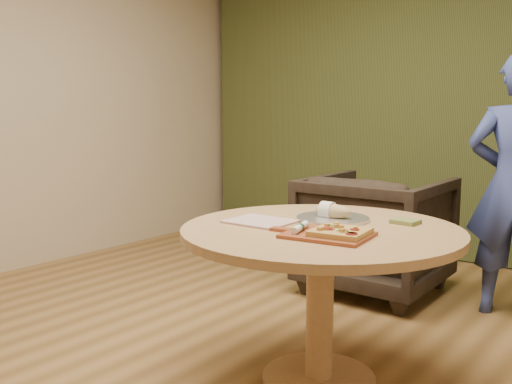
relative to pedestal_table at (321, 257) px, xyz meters
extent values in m
cube|color=olive|center=(-0.46, -0.23, -0.62)|extent=(5.00, 6.00, 0.02)
cube|color=#C4B094|center=(-0.46, 2.78, 0.79)|extent=(5.00, 0.02, 2.80)
cube|color=#333C1B|center=(-0.46, 2.67, 0.79)|extent=(4.80, 0.14, 2.78)
cylinder|color=tan|center=(0.00, 0.00, -0.59)|extent=(0.54, 0.54, 0.03)
cylinder|color=tan|center=(0.00, 0.00, -0.25)|extent=(0.13, 0.13, 0.68)
cylinder|color=tan|center=(0.00, 0.00, 0.12)|extent=(1.29, 1.29, 0.04)
cube|color=brown|center=(0.13, -0.15, 0.15)|extent=(0.38, 0.32, 0.01)
cube|color=brown|center=(-0.09, -0.18, 0.15)|extent=(0.11, 0.06, 0.01)
cube|color=tan|center=(0.18, -0.14, 0.17)|extent=(0.25, 0.25, 0.02)
cylinder|color=maroon|center=(0.23, -0.12, 0.18)|extent=(0.04, 0.04, 0.00)
cylinder|color=maroon|center=(0.26, -0.20, 0.18)|extent=(0.05, 0.05, 0.00)
cylinder|color=maroon|center=(0.26, -0.19, 0.18)|extent=(0.04, 0.04, 0.00)
cylinder|color=maroon|center=(0.14, -0.17, 0.18)|extent=(0.06, 0.06, 0.00)
cube|color=tan|center=(0.13, -0.09, 0.18)|extent=(0.03, 0.03, 0.01)
cube|color=tan|center=(0.23, -0.11, 0.18)|extent=(0.02, 0.02, 0.01)
cube|color=tan|center=(0.12, -0.21, 0.18)|extent=(0.02, 0.02, 0.01)
cube|color=tan|center=(0.11, -0.13, 0.18)|extent=(0.02, 0.02, 0.01)
cube|color=tan|center=(0.15, -0.12, 0.18)|extent=(0.02, 0.02, 0.01)
cube|color=tan|center=(0.17, -0.12, 0.18)|extent=(0.03, 0.03, 0.01)
cube|color=tan|center=(0.12, -0.07, 0.18)|extent=(0.02, 0.02, 0.01)
cube|color=tan|center=(0.21, -0.19, 0.18)|extent=(0.02, 0.02, 0.01)
cube|color=#256A1F|center=(0.23, -0.16, 0.18)|extent=(0.01, 0.01, 0.00)
cube|color=#256A1F|center=(0.19, -0.18, 0.18)|extent=(0.01, 0.01, 0.00)
cube|color=#256A1F|center=(0.15, -0.12, 0.18)|extent=(0.01, 0.01, 0.00)
cube|color=#256A1F|center=(0.13, -0.20, 0.18)|extent=(0.01, 0.01, 0.00)
cube|color=#256A1F|center=(0.13, -0.07, 0.18)|extent=(0.01, 0.01, 0.00)
cube|color=#256A1F|center=(0.10, -0.16, 0.18)|extent=(0.01, 0.01, 0.00)
cube|color=#256A1F|center=(0.13, -0.12, 0.18)|extent=(0.01, 0.01, 0.00)
cube|color=#256A1F|center=(0.21, -0.16, 0.18)|extent=(0.01, 0.01, 0.00)
cube|color=#256A1F|center=(0.11, -0.10, 0.18)|extent=(0.01, 0.01, 0.00)
cube|color=#A54B74|center=(0.13, -0.07, 0.18)|extent=(0.02, 0.03, 0.00)
cube|color=#A54B74|center=(0.20, -0.15, 0.18)|extent=(0.03, 0.01, 0.00)
cube|color=#A54B74|center=(0.15, -0.18, 0.18)|extent=(0.03, 0.01, 0.00)
cylinder|color=silver|center=(0.00, -0.18, 0.17)|extent=(0.08, 0.17, 0.03)
cylinder|color=#194C26|center=(0.00, -0.18, 0.17)|extent=(0.04, 0.03, 0.03)
cube|color=silver|center=(-0.02, -0.09, 0.17)|extent=(0.03, 0.04, 0.00)
cube|color=silver|center=(-0.29, -0.08, 0.15)|extent=(0.30, 0.25, 0.01)
cylinder|color=silver|center=(-0.05, 0.18, 0.14)|extent=(0.35, 0.35, 0.01)
cylinder|color=silver|center=(-0.05, 0.18, 0.15)|extent=(0.36, 0.36, 0.02)
ellipsoid|color=tan|center=(-0.05, 0.18, 0.18)|extent=(0.19, 0.08, 0.07)
cylinder|color=silver|center=(-0.08, 0.18, 0.18)|extent=(0.06, 0.09, 0.09)
cube|color=#52612B|center=(0.27, 0.31, 0.15)|extent=(0.13, 0.11, 0.02)
imported|color=black|center=(-0.41, 1.44, -0.15)|extent=(0.91, 0.85, 0.92)
camera|label=1|loc=(1.33, -2.21, 0.67)|focal=40.00mm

